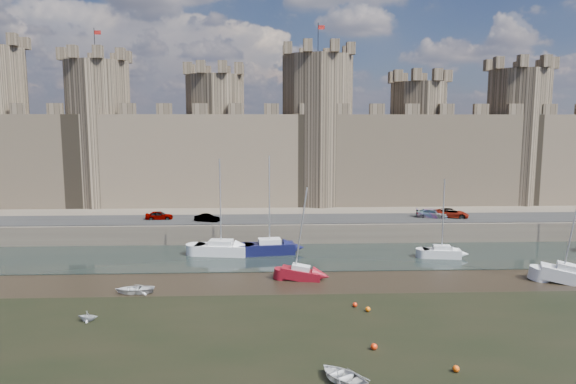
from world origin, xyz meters
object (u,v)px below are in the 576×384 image
car_2 (432,214)px  sailboat_4 (301,273)px  sailboat_0 (221,248)px  sailboat_1 (270,247)px  sailboat_2 (442,252)px  car_3 (451,213)px  car_0 (159,215)px  car_1 (207,218)px  sailboat_5 (570,275)px

car_2 → sailboat_4: bearing=149.7°
sailboat_0 → sailboat_1: 5.61m
car_2 → sailboat_2: size_ratio=0.47×
car_3 → sailboat_4: size_ratio=0.51×
sailboat_4 → sailboat_0: bearing=142.5°
car_0 → sailboat_2: (34.04, -11.47, -2.36)m
car_1 → car_2: (29.98, 1.60, 0.08)m
car_1 → car_3: car_3 is taller
sailboat_2 → sailboat_5: bearing=-36.8°
car_3 → sailboat_0: sailboat_0 is taller
car_1 → sailboat_0: bearing=-144.7°
sailboat_1 → car_2: bearing=15.0°
sailboat_5 → car_1: bearing=177.0°
car_0 → sailboat_2: size_ratio=0.39×
car_1 → sailboat_4: (11.07, -17.06, -2.34)m
car_3 → sailboat_0: size_ratio=0.42×
car_0 → sailboat_0: size_ratio=0.32×
car_1 → car_2: bearing=-69.6°
car_2 → sailboat_5: (6.85, -20.75, -2.31)m
car_1 → sailboat_5: bearing=-100.1°
car_0 → car_2: bearing=-92.4°
car_0 → sailboat_1: sailboat_1 is taller
car_0 → car_2: car_2 is taller
car_2 → sailboat_2: 11.84m
car_2 → car_3: bearing=-76.8°
sailboat_1 → car_3: bearing=12.7°
car_1 → sailboat_1: sailboat_1 is taller
car_2 → car_0: bearing=104.9°
sailboat_2 → sailboat_0: bearing=-176.5°
car_1 → car_2: size_ratio=0.76×
car_2 → car_3: car_3 is taller
car_0 → car_1: (6.50, -1.72, -0.07)m
sailboat_4 → sailboat_5: (25.75, -2.09, 0.11)m
car_1 → sailboat_2: bearing=-92.1°
car_1 → sailboat_5: (36.82, -19.15, -2.23)m
car_3 → sailboat_0: bearing=120.6°
car_0 → car_1: 6.73m
sailboat_1 → car_0: bearing=141.1°
sailboat_0 → sailboat_4: bearing=-39.7°
car_0 → car_3: bearing=-92.5°
car_0 → sailboat_5: sailboat_5 is taller
car_3 → car_1: bearing=106.5°
sailboat_4 → car_1: bearing=133.3°
car_0 → sailboat_4: (17.57, -18.78, -2.41)m
sailboat_5 → sailboat_2: bearing=159.1°
car_3 → sailboat_0: (-30.09, -9.05, -2.30)m
car_1 → car_3: (32.53, 1.51, 0.12)m
sailboat_0 → sailboat_5: bearing=-10.5°
car_3 → sailboat_1: (-24.49, -8.81, -2.27)m
car_1 → sailboat_2: (27.53, -9.75, -2.29)m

